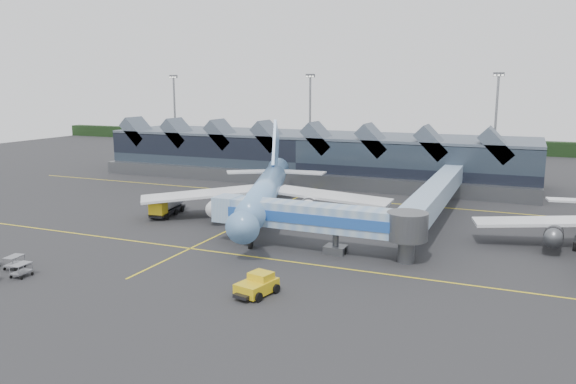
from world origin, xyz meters
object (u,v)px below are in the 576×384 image
at_px(jet_bridge, 327,220).
at_px(fuel_truck, 168,204).
at_px(main_airliner, 265,191).
at_px(pushback_tug, 257,285).

bearing_deg(jet_bridge, fuel_truck, 163.14).
xyz_separation_m(main_airliner, fuel_truck, (-14.51, -4.21, -2.46)).
bearing_deg(fuel_truck, main_airliner, 6.69).
height_order(jet_bridge, pushback_tug, jet_bridge).
distance_m(jet_bridge, fuel_truck, 30.34).
distance_m(jet_bridge, pushback_tug, 15.91).
xyz_separation_m(main_airliner, pushback_tug, (12.79, -28.90, -3.22)).
height_order(fuel_truck, pushback_tug, fuel_truck).
bearing_deg(pushback_tug, jet_bridge, 96.90).
relative_size(main_airliner, jet_bridge, 1.60).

